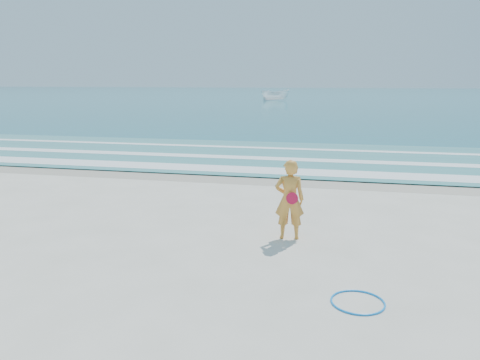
# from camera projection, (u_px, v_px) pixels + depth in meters

# --- Properties ---
(ground) EXTENTS (400.00, 400.00, 0.00)m
(ground) POSITION_uv_depth(u_px,v_px,m) (195.00, 275.00, 8.81)
(ground) COLOR silver
(ground) RESTS_ON ground
(wet_sand) EXTENTS (400.00, 2.40, 0.00)m
(wet_sand) POSITION_uv_depth(u_px,v_px,m) (270.00, 179.00, 17.39)
(wet_sand) COLOR #B2A893
(wet_sand) RESTS_ON ground
(ocean) EXTENTS (400.00, 190.00, 0.04)m
(ocean) POSITION_uv_depth(u_px,v_px,m) (334.00, 95.00, 108.98)
(ocean) COLOR #19727F
(ocean) RESTS_ON ground
(shallow) EXTENTS (400.00, 10.00, 0.01)m
(shallow) POSITION_uv_depth(u_px,v_px,m) (286.00, 156.00, 22.15)
(shallow) COLOR #59B7AD
(shallow) RESTS_ON ocean
(foam_near) EXTENTS (400.00, 1.40, 0.01)m
(foam_near) POSITION_uv_depth(u_px,v_px,m) (275.00, 171.00, 18.62)
(foam_near) COLOR white
(foam_near) RESTS_ON shallow
(foam_mid) EXTENTS (400.00, 0.90, 0.01)m
(foam_mid) POSITION_uv_depth(u_px,v_px,m) (284.00, 159.00, 21.39)
(foam_mid) COLOR white
(foam_mid) RESTS_ON shallow
(foam_far) EXTENTS (400.00, 0.60, 0.01)m
(foam_far) POSITION_uv_depth(u_px,v_px,m) (292.00, 149.00, 24.54)
(foam_far) COLOR white
(foam_far) RESTS_ON shallow
(hoop) EXTENTS (1.11, 1.11, 0.03)m
(hoop) POSITION_uv_depth(u_px,v_px,m) (358.00, 302.00, 7.72)
(hoop) COLOR #0D87EC
(hoop) RESTS_ON ground
(boat) EXTENTS (5.25, 3.65, 1.90)m
(boat) POSITION_uv_depth(u_px,v_px,m) (275.00, 95.00, 80.48)
(boat) COLOR white
(boat) RESTS_ON ocean
(woman) EXTENTS (0.73, 0.53, 1.85)m
(woman) POSITION_uv_depth(u_px,v_px,m) (289.00, 200.00, 10.69)
(woman) COLOR orange
(woman) RESTS_ON ground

